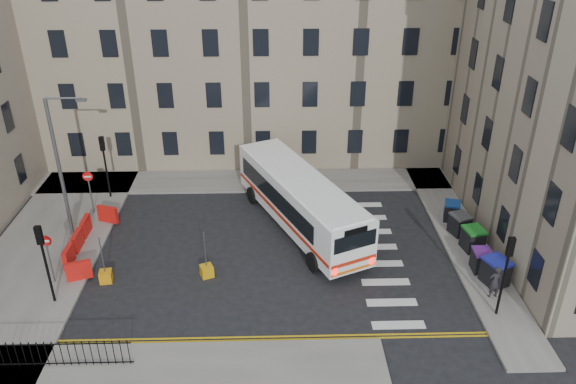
{
  "coord_description": "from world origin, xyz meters",
  "views": [
    {
      "loc": [
        -1.52,
        -25.45,
        17.05
      ],
      "look_at": [
        -0.78,
        1.35,
        3.0
      ],
      "focal_mm": 35.0,
      "sensor_mm": 36.0,
      "label": 1
    }
  ],
  "objects_px": {
    "wheelie_bin_a": "(496,271)",
    "bollard_chevron": "(207,271)",
    "streetlamp": "(59,167)",
    "wheelie_bin_d": "(460,224)",
    "wheelie_bin_b": "(481,260)",
    "wheelie_bin_e": "(452,211)",
    "bus": "(300,199)",
    "pedestrian": "(495,282)",
    "bollard_yellow": "(106,276)",
    "wheelie_bin_c": "(473,239)"
  },
  "relations": [
    {
      "from": "bollard_yellow",
      "to": "bollard_chevron",
      "type": "bearing_deg",
      "value": 3.72
    },
    {
      "from": "wheelie_bin_c",
      "to": "bollard_chevron",
      "type": "xyz_separation_m",
      "value": [
        -14.14,
        -1.86,
        -0.49
      ]
    },
    {
      "from": "streetlamp",
      "to": "wheelie_bin_d",
      "type": "relative_size",
      "value": 6.07
    },
    {
      "from": "streetlamp",
      "to": "wheelie_bin_a",
      "type": "relative_size",
      "value": 5.34
    },
    {
      "from": "wheelie_bin_b",
      "to": "wheelie_bin_c",
      "type": "distance_m",
      "value": 1.94
    },
    {
      "from": "pedestrian",
      "to": "bollard_chevron",
      "type": "relative_size",
      "value": 2.86
    },
    {
      "from": "streetlamp",
      "to": "wheelie_bin_a",
      "type": "distance_m",
      "value": 23.16
    },
    {
      "from": "wheelie_bin_e",
      "to": "wheelie_bin_c",
      "type": "bearing_deg",
      "value": -69.37
    },
    {
      "from": "bus",
      "to": "wheelie_bin_e",
      "type": "distance_m",
      "value": 9.07
    },
    {
      "from": "wheelie_bin_b",
      "to": "wheelie_bin_a",
      "type": "bearing_deg",
      "value": -72.35
    },
    {
      "from": "streetlamp",
      "to": "wheelie_bin_a",
      "type": "bearing_deg",
      "value": -13.09
    },
    {
      "from": "streetlamp",
      "to": "wheelie_bin_b",
      "type": "bearing_deg",
      "value": -10.55
    },
    {
      "from": "streetlamp",
      "to": "bollard_yellow",
      "type": "distance_m",
      "value": 6.65
    },
    {
      "from": "wheelie_bin_d",
      "to": "bollard_chevron",
      "type": "xyz_separation_m",
      "value": [
        -13.93,
        -3.48,
        -0.46
      ]
    },
    {
      "from": "bus",
      "to": "bollard_yellow",
      "type": "bearing_deg",
      "value": -177.65
    },
    {
      "from": "wheelie_bin_a",
      "to": "wheelie_bin_d",
      "type": "xyz_separation_m",
      "value": [
        -0.37,
        4.64,
        -0.07
      ]
    },
    {
      "from": "bus",
      "to": "bollard_chevron",
      "type": "xyz_separation_m",
      "value": [
        -4.93,
        -4.65,
        -1.55
      ]
    },
    {
      "from": "wheelie_bin_e",
      "to": "wheelie_bin_b",
      "type": "bearing_deg",
      "value": -72.79
    },
    {
      "from": "pedestrian",
      "to": "wheelie_bin_b",
      "type": "bearing_deg",
      "value": -104.11
    },
    {
      "from": "wheelie_bin_a",
      "to": "bollard_chevron",
      "type": "height_order",
      "value": "wheelie_bin_a"
    },
    {
      "from": "wheelie_bin_e",
      "to": "pedestrian",
      "type": "distance_m",
      "value": 7.3
    },
    {
      "from": "wheelie_bin_c",
      "to": "bollard_chevron",
      "type": "height_order",
      "value": "wheelie_bin_c"
    },
    {
      "from": "bollard_chevron",
      "to": "wheelie_bin_c",
      "type": "bearing_deg",
      "value": 7.5
    },
    {
      "from": "wheelie_bin_b",
      "to": "pedestrian",
      "type": "xyz_separation_m",
      "value": [
        -0.14,
        -2.18,
        0.27
      ]
    },
    {
      "from": "wheelie_bin_a",
      "to": "wheelie_bin_b",
      "type": "relative_size",
      "value": 1.32
    },
    {
      "from": "streetlamp",
      "to": "wheelie_bin_e",
      "type": "relative_size",
      "value": 6.64
    },
    {
      "from": "wheelie_bin_c",
      "to": "pedestrian",
      "type": "relative_size",
      "value": 0.77
    },
    {
      "from": "wheelie_bin_b",
      "to": "streetlamp",
      "type": "bearing_deg",
      "value": 170.87
    },
    {
      "from": "wheelie_bin_b",
      "to": "bollard_chevron",
      "type": "distance_m",
      "value": 13.98
    },
    {
      "from": "streetlamp",
      "to": "pedestrian",
      "type": "relative_size",
      "value": 4.75
    },
    {
      "from": "wheelie_bin_b",
      "to": "bollard_yellow",
      "type": "xyz_separation_m",
      "value": [
        -18.97,
        -0.26,
        -0.43
      ]
    },
    {
      "from": "bus",
      "to": "bollard_chevron",
      "type": "distance_m",
      "value": 6.95
    },
    {
      "from": "wheelie_bin_b",
      "to": "wheelie_bin_d",
      "type": "height_order",
      "value": "wheelie_bin_d"
    },
    {
      "from": "pedestrian",
      "to": "wheelie_bin_e",
      "type": "bearing_deg",
      "value": -101.07
    },
    {
      "from": "streetlamp",
      "to": "wheelie_bin_d",
      "type": "bearing_deg",
      "value": -1.42
    },
    {
      "from": "pedestrian",
      "to": "bollard_yellow",
      "type": "distance_m",
      "value": 18.94
    },
    {
      "from": "streetlamp",
      "to": "wheelie_bin_e",
      "type": "distance_m",
      "value": 22.24
    },
    {
      "from": "streetlamp",
      "to": "bollard_chevron",
      "type": "xyz_separation_m",
      "value": [
        8.0,
        -4.02,
        -4.04
      ]
    },
    {
      "from": "pedestrian",
      "to": "wheelie_bin_d",
      "type": "bearing_deg",
      "value": -101.31
    },
    {
      "from": "wheelie_bin_a",
      "to": "wheelie_bin_c",
      "type": "xyz_separation_m",
      "value": [
        -0.15,
        3.03,
        -0.03
      ]
    },
    {
      "from": "wheelie_bin_b",
      "to": "bollard_chevron",
      "type": "relative_size",
      "value": 1.93
    },
    {
      "from": "pedestrian",
      "to": "streetlamp",
      "type": "bearing_deg",
      "value": -26.4
    },
    {
      "from": "streetlamp",
      "to": "wheelie_bin_a",
      "type": "xyz_separation_m",
      "value": [
        22.29,
        -5.19,
        -3.51
      ]
    },
    {
      "from": "streetlamp",
      "to": "bollard_yellow",
      "type": "height_order",
      "value": "streetlamp"
    },
    {
      "from": "wheelie_bin_b",
      "to": "wheelie_bin_e",
      "type": "distance_m",
      "value": 5.11
    },
    {
      "from": "wheelie_bin_a",
      "to": "bollard_chevron",
      "type": "relative_size",
      "value": 2.54
    },
    {
      "from": "wheelie_bin_a",
      "to": "wheelie_bin_d",
      "type": "relative_size",
      "value": 1.14
    },
    {
      "from": "wheelie_bin_d",
      "to": "wheelie_bin_e",
      "type": "distance_m",
      "value": 1.57
    },
    {
      "from": "bus",
      "to": "bollard_yellow",
      "type": "relative_size",
      "value": 19.68
    },
    {
      "from": "streetlamp",
      "to": "bollard_yellow",
      "type": "xyz_separation_m",
      "value": [
        3.0,
        -4.35,
        -4.04
      ]
    }
  ]
}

